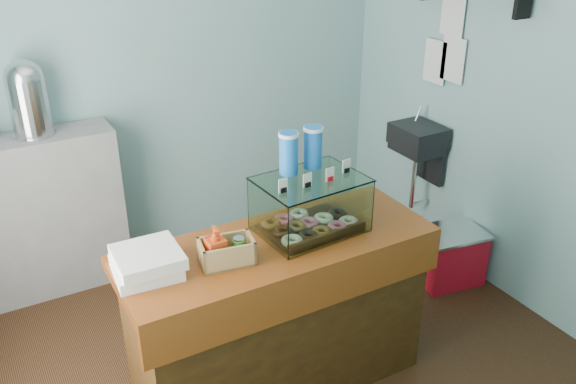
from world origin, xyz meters
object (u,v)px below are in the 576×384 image
counter (279,314)px  coffee_urn (27,96)px  display_case (307,198)px  red_cooler (449,256)px

counter → coffee_urn: bearing=118.3°
coffee_urn → counter: bearing=-61.7°
display_case → coffee_urn: (-1.06, 1.53, 0.28)m
counter → coffee_urn: 2.02m
counter → coffee_urn: (-0.86, 1.59, 0.89)m
counter → red_cooler: counter is taller
counter → display_case: display_case is taller
counter → red_cooler: size_ratio=3.30×
display_case → coffee_urn: size_ratio=1.15×
counter → display_case: (0.20, 0.06, 0.61)m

